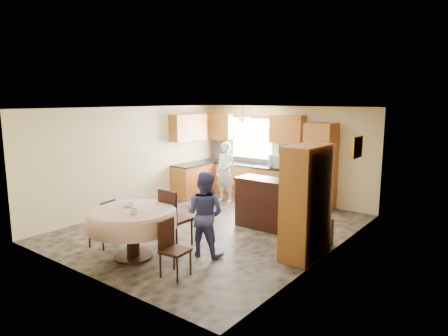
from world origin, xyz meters
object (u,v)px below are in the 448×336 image
at_px(oven_tower, 320,167).
at_px(chair_right, 171,245).
at_px(chair_left, 105,221).
at_px(chair_back, 173,215).
at_px(sideboard, 268,205).
at_px(person_dining, 205,214).
at_px(cupboard, 306,202).
at_px(person_sink, 226,172).
at_px(dining_table, 132,220).

distance_m(oven_tower, chair_right, 4.92).
distance_m(chair_left, chair_back, 1.24).
bearing_deg(oven_tower, sideboard, -96.41).
distance_m(sideboard, chair_left, 3.26).
bearing_deg(person_dining, chair_left, 15.19).
xyz_separation_m(sideboard, chair_back, (-0.82, -1.97, 0.10)).
height_order(cupboard, person_sink, cupboard).
relative_size(cupboard, chair_right, 2.21).
height_order(chair_left, person_sink, person_sink).
height_order(dining_table, person_sink, person_sink).
bearing_deg(chair_back, person_dining, -173.67).
bearing_deg(sideboard, chair_left, -123.46).
xyz_separation_m(dining_table, person_dining, (0.89, 0.85, 0.07)).
relative_size(chair_back, person_dining, 0.73).
relative_size(chair_right, person_sink, 0.55).
height_order(chair_right, person_dining, person_dining).
distance_m(chair_back, chair_right, 1.21).
bearing_deg(person_sink, chair_back, -72.53).
xyz_separation_m(chair_back, person_sink, (-1.20, 3.17, 0.20)).
height_order(dining_table, chair_left, chair_left).
relative_size(chair_back, chair_right, 1.24).
xyz_separation_m(chair_right, person_dining, (-0.13, 0.94, 0.25)).
bearing_deg(sideboard, chair_right, -89.83).
relative_size(oven_tower, person_sink, 1.34).
xyz_separation_m(sideboard, person_dining, (-0.12, -1.90, 0.24)).
distance_m(sideboard, dining_table, 2.93).
distance_m(cupboard, dining_table, 2.96).
distance_m(chair_back, person_dining, 0.72).
bearing_deg(dining_table, cupboard, 38.40).
relative_size(cupboard, person_dining, 1.31).
height_order(sideboard, chair_left, sideboard).
relative_size(dining_table, chair_back, 1.38).
xyz_separation_m(chair_left, chair_back, (0.98, 0.75, 0.11)).
bearing_deg(cupboard, chair_back, -153.65).
height_order(oven_tower, chair_right, oven_tower).
relative_size(dining_table, person_dining, 1.01).
bearing_deg(chair_right, chair_back, 38.30).
distance_m(cupboard, person_sink, 3.94).
distance_m(dining_table, chair_right, 1.03).
height_order(chair_left, chair_right, chair_left).
xyz_separation_m(oven_tower, person_dining, (-0.35, -3.94, -0.33)).
height_order(oven_tower, chair_back, oven_tower).
bearing_deg(sideboard, oven_tower, 83.63).
xyz_separation_m(dining_table, person_sink, (-1.01, 3.95, 0.13)).
bearing_deg(chair_left, cupboard, 108.74).
xyz_separation_m(cupboard, dining_table, (-2.31, -1.83, -0.30)).
xyz_separation_m(dining_table, chair_back, (0.18, 0.78, -0.07)).
xyz_separation_m(chair_left, chair_right, (1.81, -0.11, -0.00)).
xyz_separation_m(oven_tower, sideboard, (-0.23, -2.04, -0.57)).
height_order(chair_back, chair_right, chair_back).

